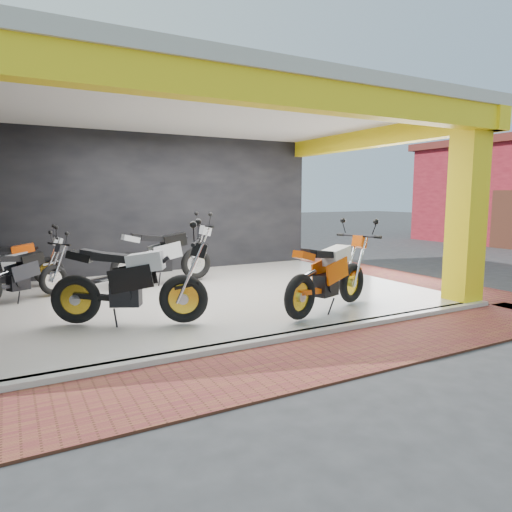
% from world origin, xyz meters
% --- Properties ---
extents(ground, '(80.00, 80.00, 0.00)m').
position_xyz_m(ground, '(0.00, 0.00, 0.00)').
color(ground, '#2D2D30').
rests_on(ground, ground).
extents(showroom_floor, '(8.00, 6.00, 0.10)m').
position_xyz_m(showroom_floor, '(0.00, 2.00, 0.05)').
color(showroom_floor, silver).
rests_on(showroom_floor, ground).
extents(showroom_ceiling, '(8.40, 6.40, 0.20)m').
position_xyz_m(showroom_ceiling, '(0.00, 2.00, 3.60)').
color(showroom_ceiling, beige).
rests_on(showroom_ceiling, corner_column).
extents(back_wall, '(8.20, 0.20, 3.50)m').
position_xyz_m(back_wall, '(0.00, 5.10, 1.75)').
color(back_wall, black).
rests_on(back_wall, ground).
extents(corner_column, '(0.50, 0.50, 3.50)m').
position_xyz_m(corner_column, '(3.75, -0.75, 1.75)').
color(corner_column, yellow).
rests_on(corner_column, ground).
extents(header_beam_front, '(8.40, 0.30, 0.40)m').
position_xyz_m(header_beam_front, '(0.00, -1.00, 3.30)').
color(header_beam_front, yellow).
rests_on(header_beam_front, corner_column).
extents(header_beam_right, '(0.30, 6.40, 0.40)m').
position_xyz_m(header_beam_right, '(4.00, 2.00, 3.30)').
color(header_beam_right, yellow).
rests_on(header_beam_right, corner_column).
extents(floor_kerb, '(8.00, 0.20, 0.10)m').
position_xyz_m(floor_kerb, '(0.00, -1.02, 0.05)').
color(floor_kerb, silver).
rests_on(floor_kerb, ground).
extents(paver_front, '(9.00, 1.40, 0.03)m').
position_xyz_m(paver_front, '(0.00, -1.80, 0.01)').
color(paver_front, brown).
rests_on(paver_front, ground).
extents(paver_right, '(1.40, 7.00, 0.03)m').
position_xyz_m(paver_right, '(4.80, 2.00, 0.01)').
color(paver_right, brown).
rests_on(paver_right, ground).
extents(moto_hero, '(2.49, 1.59, 1.43)m').
position_xyz_m(moto_hero, '(1.74, -0.05, 0.81)').
color(moto_hero, '#DB4D09').
rests_on(moto_hero, showroom_floor).
extents(moto_row_a, '(2.56, 1.90, 1.48)m').
position_xyz_m(moto_row_a, '(-1.30, 0.11, 0.84)').
color(moto_row_a, black).
rests_on(moto_row_a, showroom_floor).
extents(moto_row_b, '(2.48, 1.12, 1.47)m').
position_xyz_m(moto_row_b, '(0.16, 3.36, 0.84)').
color(moto_row_b, '#9A9DA1').
rests_on(moto_row_b, showroom_floor).
extents(moto_row_c, '(2.02, 0.75, 1.23)m').
position_xyz_m(moto_row_c, '(-2.80, 4.22, 0.72)').
color(moto_row_c, '#AAACB1').
rests_on(moto_row_c, showroom_floor).
extents(moto_row_d, '(2.03, 1.51, 1.17)m').
position_xyz_m(moto_row_d, '(-2.80, 3.16, 0.69)').
color(moto_row_d, black).
rests_on(moto_row_d, showroom_floor).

